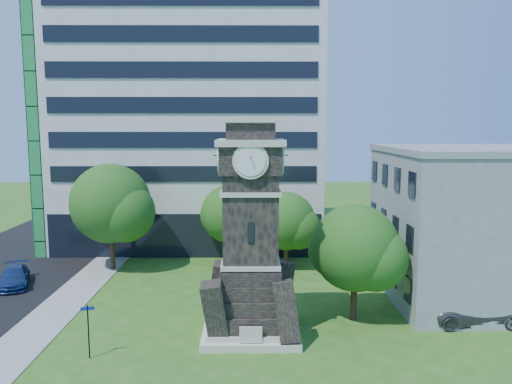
{
  "coord_description": "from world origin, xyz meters",
  "views": [
    {
      "loc": [
        3.11,
        -25.44,
        11.79
      ],
      "look_at": [
        3.33,
        7.49,
        7.43
      ],
      "focal_mm": 35.0,
      "sensor_mm": 36.0,
      "label": 1
    }
  ],
  "objects_px": {
    "clock_tower": "(251,243)",
    "car_street_north": "(14,277)",
    "car_east_lot": "(474,311)",
    "street_sign": "(88,325)",
    "park_bench": "(249,324)"
  },
  "relations": [
    {
      "from": "clock_tower",
      "to": "car_street_north",
      "type": "height_order",
      "value": "clock_tower"
    },
    {
      "from": "car_east_lot",
      "to": "street_sign",
      "type": "height_order",
      "value": "street_sign"
    },
    {
      "from": "car_street_north",
      "to": "park_bench",
      "type": "relative_size",
      "value": 2.93
    },
    {
      "from": "car_street_north",
      "to": "street_sign",
      "type": "bearing_deg",
      "value": -71.85
    },
    {
      "from": "car_east_lot",
      "to": "street_sign",
      "type": "xyz_separation_m",
      "value": [
        -21.68,
        -4.46,
        0.98
      ]
    },
    {
      "from": "car_east_lot",
      "to": "clock_tower",
      "type": "bearing_deg",
      "value": 93.42
    },
    {
      "from": "car_street_north",
      "to": "clock_tower",
      "type": "bearing_deg",
      "value": -46.18
    },
    {
      "from": "clock_tower",
      "to": "street_sign",
      "type": "height_order",
      "value": "clock_tower"
    },
    {
      "from": "car_street_north",
      "to": "street_sign",
      "type": "xyz_separation_m",
      "value": [
        9.35,
        -11.71,
        1.08
      ]
    },
    {
      "from": "car_street_north",
      "to": "street_sign",
      "type": "relative_size",
      "value": 1.68
    },
    {
      "from": "street_sign",
      "to": "clock_tower",
      "type": "bearing_deg",
      "value": 7.7
    },
    {
      "from": "car_east_lot",
      "to": "street_sign",
      "type": "bearing_deg",
      "value": 99.83
    },
    {
      "from": "street_sign",
      "to": "car_east_lot",
      "type": "bearing_deg",
      "value": -2.09
    },
    {
      "from": "park_bench",
      "to": "car_east_lot",
      "type": "bearing_deg",
      "value": -17.95
    },
    {
      "from": "clock_tower",
      "to": "car_east_lot",
      "type": "bearing_deg",
      "value": 5.21
    }
  ]
}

